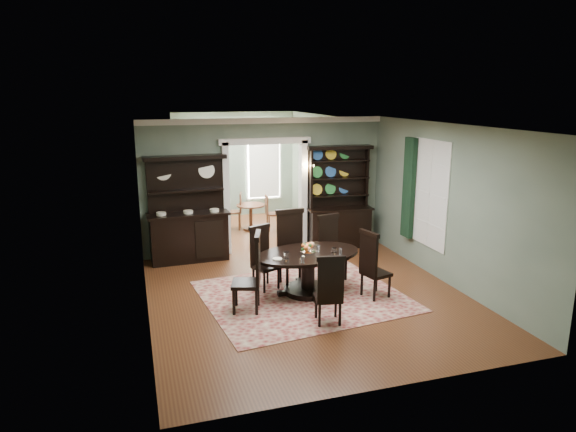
# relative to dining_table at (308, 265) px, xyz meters

# --- Properties ---
(room) EXTENTS (5.51, 6.01, 3.01)m
(room) POSITION_rel_dining_table_xyz_m (-0.05, -0.14, 1.04)
(room) COLOR brown
(room) RESTS_ON ground
(parlor) EXTENTS (3.51, 3.50, 3.01)m
(parlor) POSITION_rel_dining_table_xyz_m (-0.05, 5.34, 0.98)
(parlor) COLOR brown
(parlor) RESTS_ON ground
(doorway_trim) EXTENTS (2.08, 0.25, 2.57)m
(doorway_trim) POSITION_rel_dining_table_xyz_m (-0.05, 2.81, 1.08)
(doorway_trim) COLOR white
(doorway_trim) RESTS_ON floor
(right_window) EXTENTS (0.15, 1.47, 2.12)m
(right_window) POSITION_rel_dining_table_xyz_m (2.64, 0.74, 1.06)
(right_window) COLOR white
(right_window) RESTS_ON wall_right
(wall_sconce) EXTENTS (0.27, 0.21, 0.21)m
(wall_sconce) POSITION_rel_dining_table_xyz_m (0.90, 2.66, 1.35)
(wall_sconce) COLOR gold
(wall_sconce) RESTS_ON back_wall_right
(rug) EXTENTS (3.71, 3.32, 0.01)m
(rug) POSITION_rel_dining_table_xyz_m (-0.14, -0.11, -0.53)
(rug) COLOR maroon
(rug) RESTS_ON floor
(dining_table) EXTENTS (2.12, 2.07, 0.77)m
(dining_table) POSITION_rel_dining_table_xyz_m (0.00, 0.00, 0.00)
(dining_table) COLOR black
(dining_table) RESTS_ON rug
(centerpiece) EXTENTS (1.28, 0.83, 0.21)m
(centerpiece) POSITION_rel_dining_table_xyz_m (-0.03, -0.07, 0.29)
(centerpiece) COLOR white
(centerpiece) RESTS_ON dining_table
(chair_far_left) EXTENTS (0.56, 0.55, 1.18)m
(chair_far_left) POSITION_rel_dining_table_xyz_m (-0.71, 0.53, 0.09)
(chair_far_left) COLOR black
(chair_far_left) RESTS_ON rug
(chair_far_mid) EXTENTS (0.55, 0.52, 1.43)m
(chair_far_mid) POSITION_rel_dining_table_xyz_m (-0.13, 0.57, 0.22)
(chair_far_mid) COLOR black
(chair_far_mid) RESTS_ON rug
(chair_far_right) EXTENTS (0.56, 0.54, 1.26)m
(chair_far_right) POSITION_rel_dining_table_xyz_m (0.67, 0.62, 0.13)
(chair_far_right) COLOR black
(chair_far_right) RESTS_ON rug
(chair_end_left) EXTENTS (0.60, 0.61, 1.34)m
(chair_end_left) POSITION_rel_dining_table_xyz_m (-1.12, -0.46, 0.17)
(chair_end_left) COLOR black
(chair_end_left) RESTS_ON rug
(chair_end_right) EXTENTS (0.53, 0.55, 1.23)m
(chair_end_right) POSITION_rel_dining_table_xyz_m (0.99, -0.54, 0.11)
(chair_end_right) COLOR black
(chair_end_right) RESTS_ON rug
(chair_near) EXTENTS (0.49, 0.48, 1.16)m
(chair_near) POSITION_rel_dining_table_xyz_m (-0.12, -1.34, 0.07)
(chair_near) COLOR black
(chair_near) RESTS_ON rug
(sideboard) EXTENTS (1.74, 0.68, 2.26)m
(sideboard) POSITION_rel_dining_table_xyz_m (-1.83, 2.55, 0.25)
(sideboard) COLOR black
(sideboard) RESTS_ON floor
(welsh_dresser) EXTENTS (1.56, 0.68, 2.36)m
(welsh_dresser) POSITION_rel_dining_table_xyz_m (1.65, 2.56, 0.32)
(welsh_dresser) COLOR black
(welsh_dresser) RESTS_ON floor
(parlor_table) EXTENTS (0.74, 0.74, 0.68)m
(parlor_table) POSITION_rel_dining_table_xyz_m (0.00, 4.58, -0.09)
(parlor_table) COLOR #5A2B19
(parlor_table) RESTS_ON parlor_floor
(parlor_chair_left) EXTENTS (0.45, 0.44, 0.97)m
(parlor_chair_left) POSITION_rel_dining_table_xyz_m (-0.34, 4.77, -0.01)
(parlor_chair_left) COLOR #5A2B19
(parlor_chair_left) RESTS_ON parlor_floor
(parlor_chair_right) EXTENTS (0.40, 0.40, 0.94)m
(parlor_chair_right) POSITION_rel_dining_table_xyz_m (0.49, 4.35, -0.03)
(parlor_chair_right) COLOR #5A2B19
(parlor_chair_right) RESTS_ON parlor_floor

